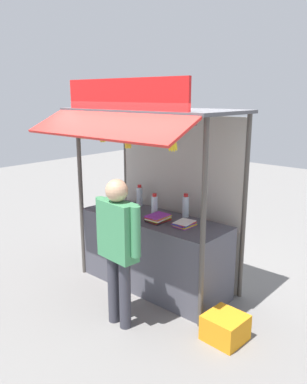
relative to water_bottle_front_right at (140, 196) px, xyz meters
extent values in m
plane|color=slate|center=(0.54, -0.30, -1.13)|extent=(20.00, 20.00, 0.00)
cube|color=#4C4C56|center=(0.54, -0.30, -0.64)|extent=(2.09, 0.76, 0.99)
cylinder|color=#4C4742|center=(-0.51, -0.68, 0.05)|extent=(0.06, 0.06, 2.37)
cylinder|color=#4C4742|center=(1.59, -0.68, 0.05)|extent=(0.06, 0.06, 2.37)
cylinder|color=#4C4742|center=(-0.51, 0.23, 0.05)|extent=(0.06, 0.06, 2.37)
cylinder|color=#4C4742|center=(1.59, 0.23, 0.05)|extent=(0.06, 0.06, 2.37)
cube|color=#B7B2A8|center=(0.54, 0.23, 0.03)|extent=(2.05, 0.04, 2.32)
cube|color=#3F3F44|center=(0.54, -0.33, 1.26)|extent=(2.29, 1.10, 0.04)
cube|color=red|center=(0.54, -1.13, 1.12)|extent=(2.25, 0.51, 0.26)
cube|color=red|center=(0.54, -0.83, 1.45)|extent=(1.88, 0.04, 0.35)
cylinder|color=#59544C|center=(0.54, -0.78, 1.16)|extent=(1.99, 0.02, 0.02)
cylinder|color=silver|center=(0.00, 0.00, -0.01)|extent=(0.09, 0.09, 0.27)
cylinder|color=red|center=(0.00, 0.00, 0.15)|extent=(0.06, 0.06, 0.04)
cylinder|color=silver|center=(0.84, 0.00, 0.00)|extent=(0.09, 0.09, 0.28)
cylinder|color=red|center=(0.84, 0.00, 0.15)|extent=(0.06, 0.06, 0.04)
cylinder|color=silver|center=(0.50, -0.24, -0.01)|extent=(0.09, 0.09, 0.27)
cylinder|color=red|center=(0.50, -0.24, 0.15)|extent=(0.06, 0.06, 0.04)
cube|color=black|center=(0.69, -0.38, -0.14)|extent=(0.22, 0.29, 0.01)
cube|color=red|center=(0.69, -0.38, -0.13)|extent=(0.24, 0.31, 0.01)
cube|color=black|center=(0.68, -0.38, -0.12)|extent=(0.22, 0.29, 0.01)
cube|color=yellow|center=(0.69, -0.38, -0.11)|extent=(0.22, 0.29, 0.01)
cube|color=white|center=(0.69, -0.38, -0.10)|extent=(0.24, 0.31, 0.01)
cube|color=red|center=(0.68, -0.38, -0.09)|extent=(0.24, 0.30, 0.01)
cube|color=yellow|center=(0.69, -0.37, -0.08)|extent=(0.23, 0.30, 0.01)
cube|color=purple|center=(0.68, -0.39, -0.07)|extent=(0.22, 0.29, 0.01)
cube|color=purple|center=(1.07, -0.31, -0.14)|extent=(0.21, 0.25, 0.01)
cube|color=yellow|center=(1.07, -0.31, -0.13)|extent=(0.22, 0.26, 0.01)
cube|color=purple|center=(1.05, -0.32, -0.12)|extent=(0.22, 0.27, 0.01)
cube|color=blue|center=(1.06, -0.31, -0.11)|extent=(0.22, 0.26, 0.01)
cube|color=red|center=(1.06, -0.31, -0.10)|extent=(0.22, 0.26, 0.01)
cube|color=white|center=(1.07, -0.32, -0.09)|extent=(0.22, 0.27, 0.01)
cylinder|color=#332D23|center=(1.23, -0.78, 1.09)|extent=(0.01, 0.01, 0.09)
cylinder|color=olive|center=(1.23, -0.78, 1.03)|extent=(0.04, 0.04, 0.04)
ellipsoid|color=yellow|center=(1.26, -0.78, 0.94)|extent=(0.04, 0.10, 0.17)
ellipsoid|color=yellow|center=(1.25, -0.76, 0.94)|extent=(0.06, 0.06, 0.17)
ellipsoid|color=yellow|center=(1.23, -0.75, 0.94)|extent=(0.08, 0.04, 0.17)
ellipsoid|color=yellow|center=(1.21, -0.77, 0.94)|extent=(0.05, 0.08, 0.17)
ellipsoid|color=yellow|center=(1.21, -0.79, 0.94)|extent=(0.05, 0.08, 0.17)
ellipsoid|color=yellow|center=(1.23, -0.80, 0.94)|extent=(0.08, 0.05, 0.17)
ellipsoid|color=yellow|center=(1.25, -0.80, 0.94)|extent=(0.07, 0.06, 0.17)
cylinder|color=#332D23|center=(0.56, -0.78, 1.08)|extent=(0.01, 0.01, 0.13)
cylinder|color=olive|center=(0.56, -0.78, 0.99)|extent=(0.04, 0.04, 0.04)
ellipsoid|color=yellow|center=(0.58, -0.78, 0.91)|extent=(0.04, 0.08, 0.16)
ellipsoid|color=yellow|center=(0.57, -0.76, 0.91)|extent=(0.07, 0.06, 0.16)
ellipsoid|color=yellow|center=(0.56, -0.76, 0.91)|extent=(0.07, 0.04, 0.16)
ellipsoid|color=yellow|center=(0.55, -0.76, 0.91)|extent=(0.07, 0.07, 0.16)
ellipsoid|color=yellow|center=(0.54, -0.78, 0.91)|extent=(0.04, 0.08, 0.16)
ellipsoid|color=yellow|center=(0.55, -0.80, 0.91)|extent=(0.07, 0.06, 0.16)
ellipsoid|color=yellow|center=(0.56, -0.80, 0.91)|extent=(0.08, 0.04, 0.16)
ellipsoid|color=yellow|center=(0.58, -0.79, 0.91)|extent=(0.07, 0.06, 0.16)
cylinder|color=#332D23|center=(0.12, -0.78, 1.08)|extent=(0.01, 0.01, 0.12)
cylinder|color=olive|center=(0.12, -0.78, 1.01)|extent=(0.04, 0.04, 0.04)
ellipsoid|color=gold|center=(0.14, -0.78, 0.93)|extent=(0.04, 0.08, 0.14)
ellipsoid|color=gold|center=(0.13, -0.77, 0.93)|extent=(0.06, 0.06, 0.14)
ellipsoid|color=gold|center=(0.12, -0.76, 0.93)|extent=(0.06, 0.04, 0.14)
ellipsoid|color=gold|center=(0.10, -0.76, 0.93)|extent=(0.07, 0.07, 0.14)
ellipsoid|color=gold|center=(0.10, -0.78, 0.93)|extent=(0.04, 0.07, 0.14)
ellipsoid|color=gold|center=(0.10, -0.79, 0.93)|extent=(0.06, 0.06, 0.14)
ellipsoid|color=gold|center=(0.12, -0.80, 0.93)|extent=(0.08, 0.04, 0.14)
ellipsoid|color=gold|center=(0.13, -0.79, 0.93)|extent=(0.06, 0.06, 0.14)
cylinder|color=#332D23|center=(-0.27, -0.78, 1.11)|extent=(0.01, 0.01, 0.07)
cylinder|color=olive|center=(-0.27, -0.78, 1.05)|extent=(0.04, 0.04, 0.04)
ellipsoid|color=olive|center=(-0.25, -0.78, 0.96)|extent=(0.03, 0.08, 0.17)
ellipsoid|color=olive|center=(-0.25, -0.76, 0.96)|extent=(0.07, 0.08, 0.17)
ellipsoid|color=olive|center=(-0.27, -0.75, 0.96)|extent=(0.09, 0.03, 0.17)
ellipsoid|color=olive|center=(-0.29, -0.76, 0.96)|extent=(0.07, 0.06, 0.17)
ellipsoid|color=olive|center=(-0.30, -0.78, 0.96)|extent=(0.03, 0.08, 0.17)
ellipsoid|color=olive|center=(-0.29, -0.80, 0.96)|extent=(0.07, 0.06, 0.17)
ellipsoid|color=olive|center=(-0.27, -0.80, 0.96)|extent=(0.08, 0.04, 0.17)
ellipsoid|color=olive|center=(-0.25, -0.80, 0.96)|extent=(0.07, 0.07, 0.17)
cylinder|color=#383842|center=(0.77, -1.26, -0.72)|extent=(0.13, 0.13, 0.82)
cylinder|color=#383842|center=(0.96, -1.26, -0.72)|extent=(0.13, 0.13, 0.82)
cube|color=#3F8C59|center=(0.87, -1.26, 0.01)|extent=(0.50, 0.25, 0.65)
cylinder|color=#3F8C59|center=(0.59, -1.26, 0.06)|extent=(0.11, 0.11, 0.55)
cylinder|color=#3F8C59|center=(1.14, -1.26, 0.06)|extent=(0.11, 0.11, 0.55)
sphere|color=tan|center=(0.87, -1.26, 0.46)|extent=(0.25, 0.25, 0.25)
cube|color=orange|center=(1.93, -0.71, -0.99)|extent=(0.43, 0.43, 0.28)
camera|label=1|loc=(3.79, -3.98, 1.45)|focal=36.14mm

